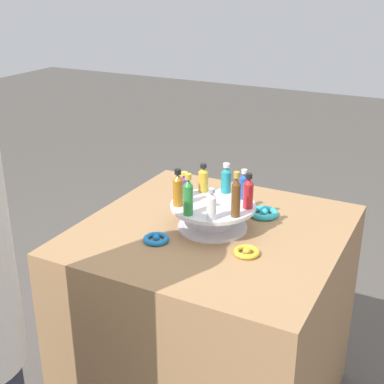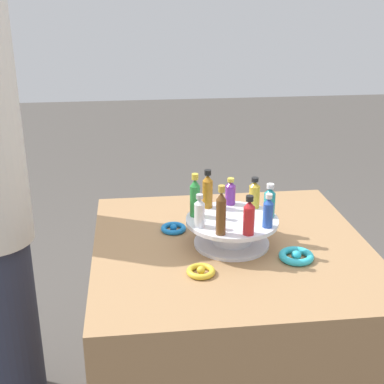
# 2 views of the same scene
# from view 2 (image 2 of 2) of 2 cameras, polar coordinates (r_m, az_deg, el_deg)

# --- Properties ---
(party_table) EXTENTS (0.84, 0.84, 0.76)m
(party_table) POSITION_cam_2_polar(r_m,az_deg,el_deg) (1.85, 3.90, -16.18)
(party_table) COLOR #9E754C
(party_table) RESTS_ON ground_plane
(display_stand) EXTENTS (0.28, 0.28, 0.09)m
(display_stand) POSITION_cam_2_polar(r_m,az_deg,el_deg) (1.63, 4.27, -4.04)
(display_stand) COLOR silver
(display_stand) RESTS_ON party_table
(bottle_red) EXTENTS (0.03, 0.03, 0.12)m
(bottle_red) POSITION_cam_2_polar(r_m,az_deg,el_deg) (1.49, 6.09, -2.65)
(bottle_red) COLOR #B21E23
(bottle_red) RESTS_ON display_stand
(bottle_blue) EXTENTS (0.03, 0.03, 0.10)m
(bottle_blue) POSITION_cam_2_polar(r_m,az_deg,el_deg) (1.55, 8.12, -2.11)
(bottle_blue) COLOR #234CAD
(bottle_blue) RESTS_ON display_stand
(bottle_teal) EXTENTS (0.03, 0.03, 0.10)m
(bottle_teal) POSITION_cam_2_polar(r_m,az_deg,el_deg) (1.62, 8.27, -1.01)
(bottle_teal) COLOR teal
(bottle_teal) RESTS_ON display_stand
(bottle_gold) EXTENTS (0.03, 0.03, 0.10)m
(bottle_gold) POSITION_cam_2_polar(r_m,az_deg,el_deg) (1.68, 6.67, -0.19)
(bottle_gold) COLOR gold
(bottle_gold) RESTS_ON display_stand
(bottle_purple) EXTENTS (0.03, 0.03, 0.09)m
(bottle_purple) POSITION_cam_2_polar(r_m,az_deg,el_deg) (1.70, 4.12, -0.03)
(bottle_purple) COLOR #702D93
(bottle_purple) RESTS_ON display_stand
(bottle_amber) EXTENTS (0.03, 0.03, 0.12)m
(bottle_amber) POSITION_cam_2_polar(r_m,az_deg,el_deg) (1.67, 1.67, 0.18)
(bottle_amber) COLOR #AD6B19
(bottle_amber) RESTS_ON display_stand
(bottle_green) EXTENTS (0.03, 0.03, 0.13)m
(bottle_green) POSITION_cam_2_polar(r_m,az_deg,el_deg) (1.60, 0.32, -0.51)
(bottle_green) COLOR #288438
(bottle_green) RESTS_ON display_stand
(bottle_clear) EXTENTS (0.03, 0.03, 0.10)m
(bottle_clear) POSITION_cam_2_polar(r_m,az_deg,el_deg) (1.54, 0.80, -2.13)
(bottle_clear) COLOR silver
(bottle_clear) RESTS_ON display_stand
(bottle_brown) EXTENTS (0.03, 0.03, 0.15)m
(bottle_brown) POSITION_cam_2_polar(r_m,az_deg,el_deg) (1.48, 3.12, -2.16)
(bottle_brown) COLOR brown
(bottle_brown) RESTS_ON display_stand
(ribbon_bow_purple) EXTENTS (0.09, 0.09, 0.04)m
(ribbon_bow_purple) POSITION_cam_2_polar(r_m,az_deg,el_deg) (1.81, 6.89, -2.57)
(ribbon_bow_purple) COLOR purple
(ribbon_bow_purple) RESTS_ON party_table
(ribbon_bow_blue) EXTENTS (0.08, 0.08, 0.02)m
(ribbon_bow_blue) POSITION_cam_2_polar(r_m,az_deg,el_deg) (1.73, -1.99, -3.88)
(ribbon_bow_blue) COLOR blue
(ribbon_bow_blue) RESTS_ON party_table
(ribbon_bow_gold) EXTENTS (0.08, 0.08, 0.02)m
(ribbon_bow_gold) POSITION_cam_2_polar(r_m,az_deg,el_deg) (1.48, 0.95, -8.44)
(ribbon_bow_gold) COLOR gold
(ribbon_bow_gold) RESTS_ON party_table
(ribbon_bow_teal) EXTENTS (0.10, 0.10, 0.03)m
(ribbon_bow_teal) POSITION_cam_2_polar(r_m,az_deg,el_deg) (1.58, 11.06, -6.71)
(ribbon_bow_teal) COLOR #2DB7CC
(ribbon_bow_teal) RESTS_ON party_table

